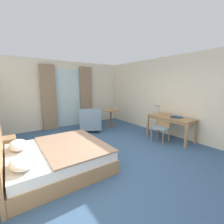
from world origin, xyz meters
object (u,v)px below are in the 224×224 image
writing_desk (171,120)px  armchair_by_window (91,122)px  desk_lamp (158,107)px  closed_book (177,117)px  nightstand (7,147)px  desk_chair (162,125)px  bed (55,158)px  round_cafe_table (111,114)px

writing_desk → armchair_by_window: (-1.73, 2.29, -0.31)m
desk_lamp → closed_book: 0.69m
nightstand → desk_chair: desk_chair is taller
bed → armchair_by_window: (1.88, 1.95, 0.09)m
writing_desk → armchair_by_window: size_ratio=1.41×
desk_lamp → armchair_by_window: size_ratio=0.42×
nightstand → round_cafe_table: size_ratio=0.67×
nightstand → writing_desk: bearing=-20.9°
writing_desk → closed_book: closed_book is taller
round_cafe_table → armchair_by_window: bearing=-169.8°
writing_desk → round_cafe_table: bearing=104.4°
bed → desk_lamp: bearing=1.8°
writing_desk → desk_lamp: size_ratio=3.34×
desk_lamp → round_cafe_table: 2.16m
round_cafe_table → bed: bearing=-144.2°
desk_chair → armchair_by_window: armchair_by_window is taller
nightstand → armchair_by_window: (2.68, 0.61, 0.11)m
nightstand → bed: bearing=-59.2°
closed_book → armchair_by_window: (-1.76, 2.46, -0.41)m
bed → desk_lamp: desk_lamp is taller
nightstand → writing_desk: 4.73m
round_cafe_table → writing_desk: bearing=-75.6°
bed → desk_chair: 3.27m
desk_chair → round_cafe_table: size_ratio=1.26×
closed_book → round_cafe_table: (-0.67, 2.66, -0.24)m
round_cafe_table → desk_lamp: bearing=-75.2°
desk_chair → round_cafe_table: bearing=96.5°
closed_book → nightstand: bearing=160.2°
nightstand → desk_chair: (4.04, -1.61, 0.26)m
bed → armchair_by_window: bed is taller
bed → desk_lamp: 3.59m
writing_desk → armchair_by_window: bearing=127.1°
nightstand → closed_book: closed_book is taller
nightstand → round_cafe_table: 3.86m
closed_book → armchair_by_window: 3.06m
closed_book → armchair_by_window: size_ratio=0.26×
bed → round_cafe_table: (2.97, 2.14, 0.27)m
desk_lamp → closed_book: desk_lamp is taller
writing_desk → desk_chair: 0.40m
closed_book → round_cafe_table: bearing=107.1°
round_cafe_table → nightstand: bearing=-168.0°
nightstand → desk_lamp: size_ratio=1.10×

